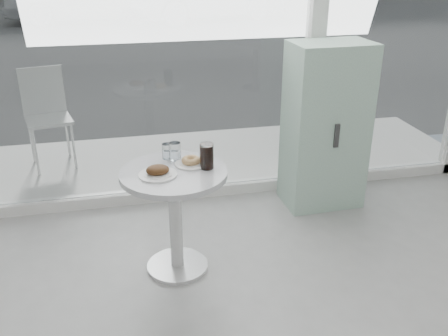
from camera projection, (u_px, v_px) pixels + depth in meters
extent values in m
cube|color=white|center=(215.00, 189.00, 4.68)|extent=(5.00, 0.12, 0.10)
cube|color=white|center=(316.00, 27.00, 4.27)|extent=(0.14, 0.14, 3.00)
cube|color=white|center=(119.00, 47.00, 3.98)|extent=(3.21, 0.02, 2.60)
cube|color=white|center=(397.00, 36.00, 4.46)|extent=(1.41, 0.02, 2.60)
cylinder|color=silver|center=(178.00, 266.00, 3.62)|extent=(0.44, 0.44, 0.03)
cylinder|color=silver|center=(176.00, 223.00, 3.47)|extent=(0.09, 0.09, 0.70)
cylinder|color=white|center=(174.00, 174.00, 3.32)|extent=(0.72, 0.72, 0.04)
cube|color=white|center=(200.00, 159.00, 5.41)|extent=(5.60, 1.60, 0.05)
cube|color=#353535|center=(135.00, 18.00, 16.30)|extent=(40.00, 24.00, 0.00)
cube|color=#8DB49F|center=(325.00, 127.00, 4.28)|extent=(0.68, 0.46, 1.43)
cube|color=#333333|center=(337.00, 136.00, 4.07)|extent=(0.04, 0.02, 0.20)
cylinder|color=silver|center=(36.00, 152.00, 4.88)|extent=(0.03, 0.03, 0.48)
cylinder|color=silver|center=(74.00, 146.00, 5.03)|extent=(0.03, 0.03, 0.48)
cylinder|color=silver|center=(32.00, 140.00, 5.18)|extent=(0.03, 0.03, 0.48)
cylinder|color=silver|center=(67.00, 135.00, 5.32)|extent=(0.03, 0.03, 0.48)
cube|color=silver|center=(49.00, 120.00, 5.00)|extent=(0.51, 0.51, 0.03)
cube|color=silver|center=(42.00, 90.00, 5.06)|extent=(0.42, 0.12, 0.48)
cylinder|color=white|center=(158.00, 175.00, 3.24)|extent=(0.25, 0.25, 0.01)
cube|color=white|center=(161.00, 174.00, 3.23)|extent=(0.13, 0.12, 0.00)
ellipsoid|color=#321D0D|center=(158.00, 170.00, 3.23)|extent=(0.15, 0.12, 0.07)
ellipsoid|color=#321D0D|center=(163.00, 169.00, 3.26)|extent=(0.08, 0.07, 0.04)
cylinder|color=white|center=(191.00, 164.00, 3.40)|extent=(0.22, 0.22, 0.01)
torus|color=tan|center=(191.00, 160.00, 3.39)|extent=(0.13, 0.13, 0.04)
cylinder|color=white|center=(167.00, 151.00, 3.48)|extent=(0.07, 0.07, 0.11)
cylinder|color=white|center=(167.00, 154.00, 3.49)|extent=(0.06, 0.06, 0.06)
cylinder|color=white|center=(175.00, 151.00, 3.45)|extent=(0.08, 0.08, 0.13)
cylinder|color=white|center=(175.00, 155.00, 3.46)|extent=(0.07, 0.07, 0.07)
cylinder|color=white|center=(207.00, 156.00, 3.32)|extent=(0.09, 0.09, 0.18)
cylinder|color=black|center=(207.00, 157.00, 3.32)|extent=(0.08, 0.08, 0.16)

